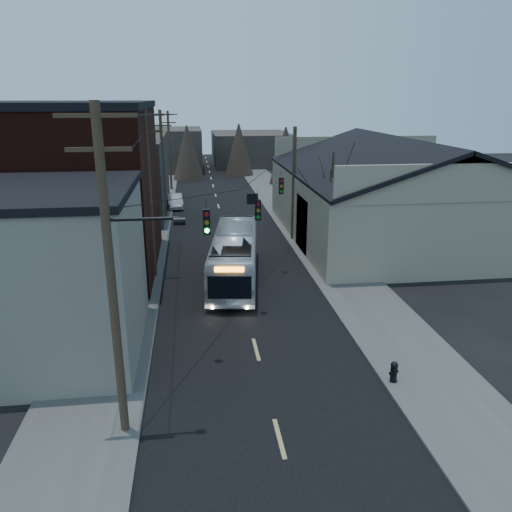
{
  "coord_description": "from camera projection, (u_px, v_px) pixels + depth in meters",
  "views": [
    {
      "loc": [
        -2.47,
        -11.38,
        10.6
      ],
      "look_at": [
        0.51,
        12.06,
        3.0
      ],
      "focal_mm": 35.0,
      "sensor_mm": 36.0,
      "label": 1
    }
  ],
  "objects": [
    {
      "name": "road_surface",
      "position": [
        224.0,
        226.0,
        42.61
      ],
      "size": [
        9.0,
        110.0,
        0.02
      ],
      "primitive_type": "cube",
      "color": "black",
      "rests_on": "ground"
    },
    {
      "name": "building_clapboard",
      "position": [
        38.0,
        276.0,
        20.63
      ],
      "size": [
        8.0,
        8.0,
        7.0
      ],
      "primitive_type": "cube",
      "color": "gray",
      "rests_on": "ground"
    },
    {
      "name": "building_far_left",
      "position": [
        168.0,
        150.0,
        74.03
      ],
      "size": [
        10.0,
        12.0,
        6.0
      ],
      "primitive_type": "cube",
      "color": "#312B27",
      "rests_on": "ground"
    },
    {
      "name": "utility_lines",
      "position": [
        184.0,
        180.0,
        35.19
      ],
      "size": [
        11.24,
        45.28,
        10.5
      ],
      "color": "#382B1E",
      "rests_on": "ground"
    },
    {
      "name": "fire_hydrant",
      "position": [
        394.0,
        371.0,
        19.08
      ],
      "size": [
        0.41,
        0.29,
        0.84
      ],
      "rotation": [
        0.0,
        0.0,
        0.42
      ],
      "color": "black",
      "rests_on": "sidewalk_right"
    },
    {
      "name": "building_left_far",
      "position": [
        116.0,
        176.0,
        46.07
      ],
      "size": [
        9.0,
        14.0,
        7.0
      ],
      "primitive_type": "cube",
      "color": "#312B27",
      "rests_on": "ground"
    },
    {
      "name": "bare_tree",
      "position": [
        331.0,
        207.0,
        32.85
      ],
      "size": [
        0.4,
        0.4,
        7.2
      ],
      "primitive_type": "cone",
      "color": "black",
      "rests_on": "ground"
    },
    {
      "name": "parked_car",
      "position": [
        175.0,
        201.0,
        49.42
      ],
      "size": [
        1.74,
        4.17,
        1.34
      ],
      "primitive_type": "imported",
      "rotation": [
        0.0,
        0.0,
        0.08
      ],
      "color": "#AEAFB6",
      "rests_on": "ground"
    },
    {
      "name": "bus",
      "position": [
        235.0,
        256.0,
        29.77
      ],
      "size": [
        3.94,
        11.03,
        3.01
      ],
      "primitive_type": "imported",
      "rotation": [
        0.0,
        0.0,
        3.01
      ],
      "color": "silver",
      "rests_on": "ground"
    },
    {
      "name": "sidewalk_right",
      "position": [
        298.0,
        223.0,
        43.38
      ],
      "size": [
        4.0,
        110.0,
        0.12
      ],
      "primitive_type": "cube",
      "color": "#474744",
      "rests_on": "ground"
    },
    {
      "name": "sidewalk_left",
      "position": [
        146.0,
        228.0,
        41.82
      ],
      "size": [
        4.0,
        110.0,
        0.12
      ],
      "primitive_type": "cube",
      "color": "#474744",
      "rests_on": "ground"
    },
    {
      "name": "building_brick",
      "position": [
        69.0,
        192.0,
        30.44
      ],
      "size": [
        10.0,
        12.0,
        10.0
      ],
      "primitive_type": "cube",
      "color": "black",
      "rests_on": "ground"
    },
    {
      "name": "warehouse",
      "position": [
        395.0,
        203.0,
        38.63
      ],
      "size": [
        16.16,
        20.6,
        7.73
      ],
      "color": "gray",
      "rests_on": "ground"
    },
    {
      "name": "ground",
      "position": [
        291.0,
        484.0,
        14.29
      ],
      "size": [
        160.0,
        160.0,
        0.0
      ],
      "primitive_type": "plane",
      "color": "black",
      "rests_on": "ground"
    },
    {
      "name": "building_far_right",
      "position": [
        251.0,
        148.0,
        80.46
      ],
      "size": [
        12.0,
        14.0,
        5.0
      ],
      "primitive_type": "cube",
      "color": "#312B27",
      "rests_on": "ground"
    }
  ]
}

